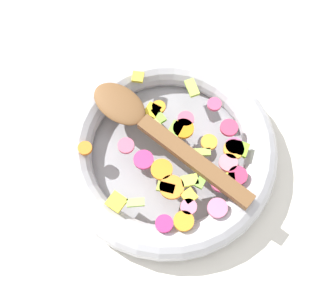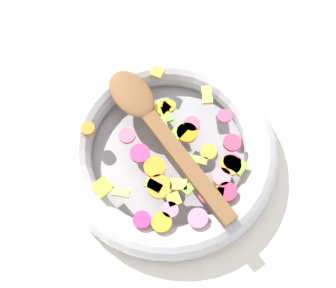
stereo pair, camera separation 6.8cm
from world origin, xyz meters
name	(u,v)px [view 1 (the left image)]	position (x,y,z in m)	size (l,w,h in m)	color
ground_plane	(168,156)	(0.00, 0.00, 0.00)	(4.00, 4.00, 0.00)	silver
skillet	(168,151)	(0.00, 0.00, 0.02)	(0.33, 0.33, 0.05)	gray
chopped_vegetables	(187,159)	(0.01, 0.04, 0.05)	(0.24, 0.24, 0.01)	orange
wooden_spoon	(153,129)	(-0.01, -0.03, 0.06)	(0.10, 0.29, 0.01)	brown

